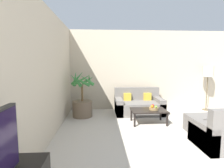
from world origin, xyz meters
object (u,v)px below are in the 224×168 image
(sofa_loveseat, at_px, (138,105))
(ottoman, at_px, (202,124))
(floor_lamp, at_px, (208,73))
(fruit_bowl, at_px, (154,109))
(potted_palm, at_px, (82,103))
(armchair, at_px, (222,134))
(coffee_table, at_px, (149,111))
(apple_red, at_px, (153,106))
(apple_green, at_px, (156,107))
(orange_fruit, at_px, (152,106))

(sofa_loveseat, bearing_deg, ottoman, -55.77)
(floor_lamp, bearing_deg, fruit_bowl, -151.21)
(ottoman, bearing_deg, fruit_bowl, 143.31)
(potted_palm, height_order, fruit_bowl, potted_palm)
(potted_palm, relative_size, fruit_bowl, 5.64)
(fruit_bowl, relative_size, armchair, 0.29)
(sofa_loveseat, relative_size, coffee_table, 1.60)
(fruit_bowl, height_order, apple_red, apple_red)
(sofa_loveseat, height_order, apple_green, sofa_loveseat)
(floor_lamp, xyz_separation_m, armchair, (-1.34, -2.65, -1.00))
(floor_lamp, height_order, coffee_table, floor_lamp)
(fruit_bowl, height_order, orange_fruit, orange_fruit)
(coffee_table, xyz_separation_m, ottoman, (1.06, -0.68, -0.12))
(potted_palm, relative_size, ottoman, 2.14)
(fruit_bowl, bearing_deg, armchair, -59.34)
(fruit_bowl, bearing_deg, potted_palm, 159.59)
(ottoman, bearing_deg, apple_red, 142.33)
(coffee_table, xyz_separation_m, orange_fruit, (0.08, -0.04, 0.14))
(coffee_table, xyz_separation_m, apple_red, (0.12, 0.04, 0.15))
(potted_palm, bearing_deg, floor_lamp, 6.63)
(apple_green, bearing_deg, floor_lamp, 30.62)
(potted_palm, height_order, ottoman, potted_palm)
(potted_palm, bearing_deg, coffee_table, -21.84)
(fruit_bowl, distance_m, apple_green, 0.10)
(coffee_table, bearing_deg, apple_green, -21.97)
(fruit_bowl, distance_m, armchair, 1.68)
(floor_lamp, height_order, apple_green, floor_lamp)
(apple_green, xyz_separation_m, ottoman, (0.88, -0.61, -0.26))
(potted_palm, relative_size, apple_red, 17.83)
(apple_green, distance_m, armchair, 1.60)
(coffee_table, height_order, ottoman, ottoman)
(coffee_table, xyz_separation_m, fruit_bowl, (0.14, 0.00, 0.08))
(potted_palm, bearing_deg, fruit_bowl, -20.41)
(potted_palm, bearing_deg, apple_green, -21.85)
(sofa_loveseat, bearing_deg, coffee_table, -86.27)
(sofa_loveseat, bearing_deg, apple_green, -77.06)
(floor_lamp, relative_size, orange_fruit, 19.96)
(orange_fruit, bearing_deg, armchair, -56.81)
(potted_palm, xyz_separation_m, coffee_table, (1.81, -0.73, -0.10))
(floor_lamp, distance_m, armchair, 3.13)
(potted_palm, relative_size, armchair, 1.62)
(potted_palm, relative_size, orange_fruit, 18.38)
(coffee_table, bearing_deg, fruit_bowl, 0.31)
(floor_lamp, bearing_deg, ottoman, -124.00)
(potted_palm, bearing_deg, sofa_loveseat, 7.69)
(apple_green, height_order, armchair, armchair)
(sofa_loveseat, xyz_separation_m, apple_green, (0.24, -1.03, 0.20))
(floor_lamp, relative_size, ottoman, 2.32)
(potted_palm, height_order, coffee_table, potted_palm)
(fruit_bowl, bearing_deg, orange_fruit, -142.58)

